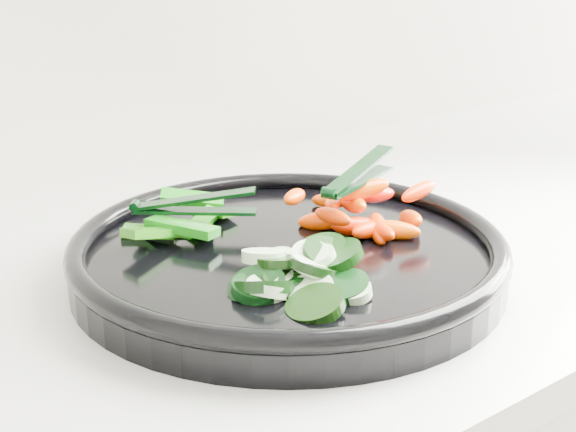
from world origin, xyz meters
TOP-DOWN VIEW (x-y plane):
  - veggie_tray at (-0.38, 1.64)m, footprint 0.38×0.38m
  - cucumber_pile at (-0.42, 1.57)m, footprint 0.13×0.13m
  - carrot_pile at (-0.30, 1.64)m, footprint 0.14×0.14m
  - pepper_pile at (-0.43, 1.73)m, footprint 0.13×0.12m
  - tong_carrot at (-0.30, 1.64)m, footprint 0.11×0.05m
  - tong_pepper at (-0.42, 1.72)m, footprint 0.10×0.08m

SIDE VIEW (x-z plane):
  - veggie_tray at x=-0.38m, z-range 0.93..0.97m
  - cucumber_pile at x=-0.42m, z-range 0.94..0.98m
  - pepper_pile at x=-0.43m, z-range 0.95..0.98m
  - carrot_pile at x=-0.30m, z-range 0.94..1.00m
  - tong_pepper at x=-0.42m, z-range 0.97..0.99m
  - tong_carrot at x=-0.30m, z-range 0.99..1.02m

